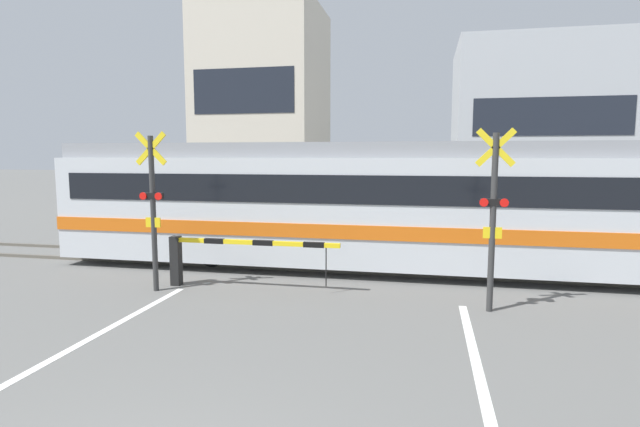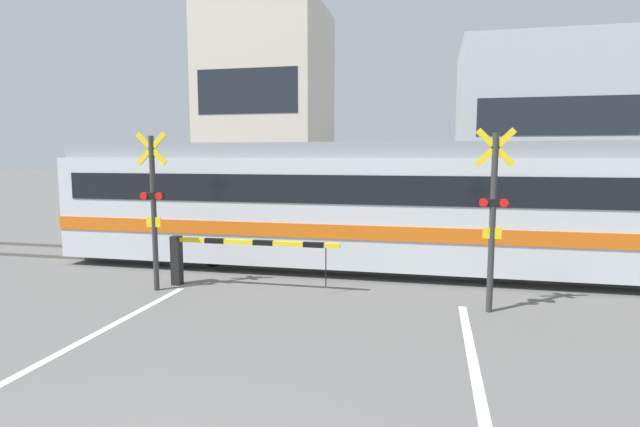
{
  "view_description": "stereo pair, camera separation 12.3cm",
  "coord_description": "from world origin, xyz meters",
  "px_view_note": "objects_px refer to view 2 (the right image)",
  "views": [
    {
      "loc": [
        2.13,
        -2.38,
        2.81
      ],
      "look_at": [
        0.0,
        7.66,
        1.6
      ],
      "focal_mm": 28.0,
      "sensor_mm": 36.0,
      "label": 1
    },
    {
      "loc": [
        2.25,
        -2.35,
        2.81
      ],
      "look_at": [
        0.0,
        7.66,
        1.6
      ],
      "focal_mm": 28.0,
      "sensor_mm": 36.0,
      "label": 2
    }
  ],
  "objects_px": {
    "crossing_barrier_far": "(428,222)",
    "commuter_train": "(469,204)",
    "pedestrian": "(372,200)",
    "crossing_signal_right": "(493,212)",
    "crossing_barrier_near": "(217,252)",
    "crossing_signal_left": "(153,204)"
  },
  "relations": [
    {
      "from": "commuter_train",
      "to": "crossing_signal_left",
      "type": "bearing_deg",
      "value": -154.61
    },
    {
      "from": "crossing_barrier_far",
      "to": "crossing_barrier_near",
      "type": "bearing_deg",
      "value": -126.77
    },
    {
      "from": "commuter_train",
      "to": "pedestrian",
      "type": "distance_m",
      "value": 7.91
    },
    {
      "from": "crossing_barrier_near",
      "to": "pedestrian",
      "type": "distance_m",
      "value": 10.01
    },
    {
      "from": "commuter_train",
      "to": "crossing_signal_left",
      "type": "distance_m",
      "value": 7.13
    },
    {
      "from": "crossing_barrier_near",
      "to": "crossing_barrier_far",
      "type": "distance_m",
      "value": 7.24
    },
    {
      "from": "commuter_train",
      "to": "crossing_signal_left",
      "type": "height_order",
      "value": "crossing_signal_left"
    },
    {
      "from": "crossing_signal_right",
      "to": "crossing_barrier_far",
      "type": "bearing_deg",
      "value": 100.28
    },
    {
      "from": "pedestrian",
      "to": "crossing_barrier_near",
      "type": "bearing_deg",
      "value": -102.35
    },
    {
      "from": "crossing_barrier_far",
      "to": "crossing_signal_left",
      "type": "bearing_deg",
      "value": -130.99
    },
    {
      "from": "pedestrian",
      "to": "crossing_signal_left",
      "type": "bearing_deg",
      "value": -107.71
    },
    {
      "from": "crossing_barrier_far",
      "to": "pedestrian",
      "type": "height_order",
      "value": "pedestrian"
    },
    {
      "from": "crossing_barrier_far",
      "to": "crossing_signal_right",
      "type": "bearing_deg",
      "value": -79.72
    },
    {
      "from": "crossing_barrier_near",
      "to": "crossing_signal_left",
      "type": "distance_m",
      "value": 1.63
    },
    {
      "from": "commuter_train",
      "to": "crossing_barrier_far",
      "type": "relative_size",
      "value": 5.45
    },
    {
      "from": "commuter_train",
      "to": "crossing_barrier_near",
      "type": "distance_m",
      "value": 5.95
    },
    {
      "from": "crossing_barrier_near",
      "to": "crossing_signal_right",
      "type": "height_order",
      "value": "crossing_signal_right"
    },
    {
      "from": "crossing_signal_right",
      "to": "pedestrian",
      "type": "distance_m",
      "value": 10.83
    },
    {
      "from": "crossing_barrier_near",
      "to": "crossing_signal_left",
      "type": "bearing_deg",
      "value": -156.23
    },
    {
      "from": "crossing_barrier_near",
      "to": "crossing_signal_right",
      "type": "bearing_deg",
      "value": -5.25
    },
    {
      "from": "crossing_barrier_far",
      "to": "commuter_train",
      "type": "bearing_deg",
      "value": -73.49
    },
    {
      "from": "crossing_barrier_near",
      "to": "crossing_signal_left",
      "type": "height_order",
      "value": "crossing_signal_left"
    }
  ]
}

